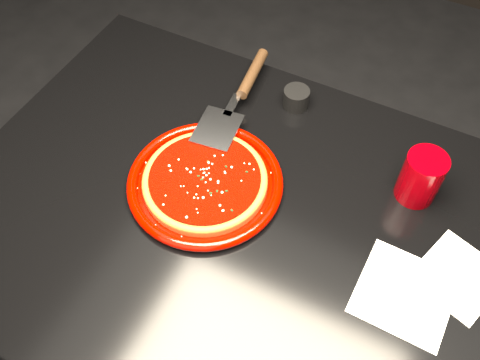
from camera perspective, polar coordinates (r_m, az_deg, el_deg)
name	(u,v)px	position (r m, az deg, el deg)	size (l,w,h in m)	color
floor	(255,359)	(1.68, 1.61, -18.59)	(4.00, 4.00, 0.01)	black
table	(259,309)	(1.32, 2.00, -13.60)	(1.20, 0.80, 0.75)	black
plate	(205,182)	(1.03, -3.74, -0.26)	(0.30, 0.30, 0.02)	#7D0400
pizza_crust	(205,181)	(1.03, -3.75, -0.15)	(0.24, 0.24, 0.01)	brown
pizza_crust_rim	(205,180)	(1.02, -3.77, 0.05)	(0.24, 0.24, 0.02)	brown
pizza_sauce	(205,178)	(1.02, -3.78, 0.20)	(0.21, 0.21, 0.01)	#650800
parmesan_dusting	(205,176)	(1.01, -3.80, 0.40)	(0.21, 0.21, 0.01)	beige
basil_flecks	(205,177)	(1.01, -3.79, 0.37)	(0.19, 0.19, 0.00)	black
pizza_server	(237,98)	(1.13, -0.29, 8.77)	(0.10, 0.35, 0.03)	silver
cup	(421,177)	(1.04, 18.74, 0.28)	(0.08, 0.08, 0.11)	#890006
napkin_a	(405,294)	(0.96, 17.14, -11.51)	(0.15, 0.15, 0.00)	white
napkin_b	(458,276)	(1.01, 22.25, -9.47)	(0.13, 0.14, 0.00)	white
ramekin	(296,98)	(1.17, 6.01, 8.68)	(0.06, 0.06, 0.04)	black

